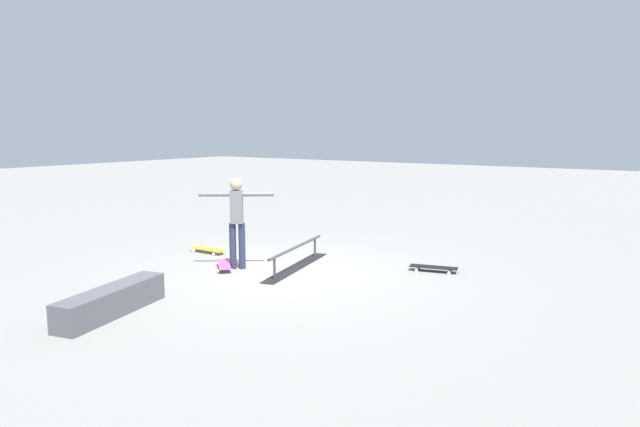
{
  "coord_description": "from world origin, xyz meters",
  "views": [
    {
      "loc": [
        7.46,
        5.75,
        2.4
      ],
      "look_at": [
        -0.39,
        0.5,
        1.0
      ],
      "focal_mm": 31.91,
      "sensor_mm": 36.0,
      "label": 1
    }
  ],
  "objects_px": {
    "skate_ledge": "(112,301)",
    "loose_skateboard_yellow": "(207,249)",
    "skateboard_main": "(224,265)",
    "loose_skateboard_black": "(434,267)",
    "skater_main": "(237,216)",
    "grind_rail": "(296,258)"
  },
  "relations": [
    {
      "from": "skate_ledge",
      "to": "loose_skateboard_yellow",
      "type": "distance_m",
      "value": 3.78
    },
    {
      "from": "skateboard_main",
      "to": "loose_skateboard_yellow",
      "type": "height_order",
      "value": "same"
    },
    {
      "from": "skateboard_main",
      "to": "loose_skateboard_black",
      "type": "relative_size",
      "value": 0.87
    },
    {
      "from": "skate_ledge",
      "to": "loose_skateboard_yellow",
      "type": "xyz_separation_m",
      "value": [
        -3.4,
        -1.66,
        -0.11
      ]
    },
    {
      "from": "skater_main",
      "to": "loose_skateboard_yellow",
      "type": "height_order",
      "value": "skater_main"
    },
    {
      "from": "loose_skateboard_yellow",
      "to": "loose_skateboard_black",
      "type": "bearing_deg",
      "value": 13.89
    },
    {
      "from": "skater_main",
      "to": "skateboard_main",
      "type": "relative_size",
      "value": 2.21
    },
    {
      "from": "loose_skateboard_yellow",
      "to": "skate_ledge",
      "type": "bearing_deg",
      "value": -64.23
    },
    {
      "from": "grind_rail",
      "to": "skater_main",
      "type": "relative_size",
      "value": 1.47
    },
    {
      "from": "skater_main",
      "to": "skateboard_main",
      "type": "xyz_separation_m",
      "value": [
        0.14,
        -0.2,
        -0.85
      ]
    },
    {
      "from": "skater_main",
      "to": "loose_skateboard_yellow",
      "type": "relative_size",
      "value": 1.98
    },
    {
      "from": "skater_main",
      "to": "loose_skateboard_black",
      "type": "xyz_separation_m",
      "value": [
        -1.69,
        2.92,
        -0.85
      ]
    },
    {
      "from": "loose_skateboard_black",
      "to": "grind_rail",
      "type": "bearing_deg",
      "value": -167.43
    },
    {
      "from": "skater_main",
      "to": "skateboard_main",
      "type": "distance_m",
      "value": 0.88
    },
    {
      "from": "grind_rail",
      "to": "skater_main",
      "type": "distance_m",
      "value": 1.27
    },
    {
      "from": "skate_ledge",
      "to": "loose_skateboard_yellow",
      "type": "relative_size",
      "value": 2.2
    },
    {
      "from": "skate_ledge",
      "to": "skater_main",
      "type": "height_order",
      "value": "skater_main"
    },
    {
      "from": "skate_ledge",
      "to": "skateboard_main",
      "type": "height_order",
      "value": "skate_ledge"
    },
    {
      "from": "grind_rail",
      "to": "skate_ledge",
      "type": "distance_m",
      "value": 3.45
    },
    {
      "from": "skate_ledge",
      "to": "skateboard_main",
      "type": "bearing_deg",
      "value": -169.14
    },
    {
      "from": "grind_rail",
      "to": "loose_skateboard_black",
      "type": "distance_m",
      "value": 2.37
    },
    {
      "from": "skate_ledge",
      "to": "skateboard_main",
      "type": "xyz_separation_m",
      "value": [
        -2.64,
        -0.51,
        -0.11
      ]
    }
  ]
}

